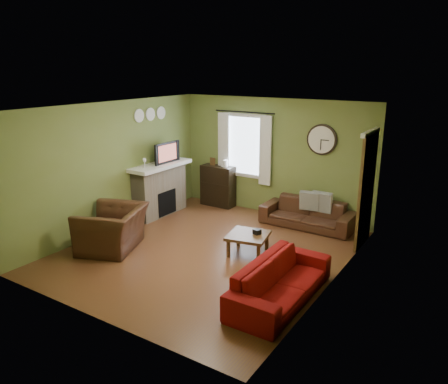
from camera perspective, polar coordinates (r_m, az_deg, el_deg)
The scene contains 31 objects.
floor at distance 8.04m, azimuth -2.16°, elevation -7.77°, with size 4.60×5.20×0.00m, color brown.
ceiling at distance 7.38m, azimuth -2.38°, elevation 11.02°, with size 4.60×5.20×0.00m, color white.
wall_left at distance 9.08m, azimuth -14.27°, elevation 3.20°, with size 0.00×5.20×2.60m, color olive.
wall_right at distance 6.61m, azimuth 14.33°, elevation -1.60°, with size 0.00×5.20×2.60m, color olive.
wall_back at distance 9.79m, azimuth 6.49°, elevation 4.52°, with size 4.60×0.00×2.60m, color olive.
wall_front at distance 5.77m, azimuth -17.23°, elevation -4.46°, with size 4.60×0.00×2.60m, color olive.
fireplace at distance 9.93m, azimuth -8.38°, elevation 0.16°, with size 0.40×1.40×1.10m, color gray.
firebox at distance 9.88m, azimuth -7.48°, elevation -1.40°, with size 0.04×0.60×0.55m, color black.
mantel at distance 9.77m, azimuth -8.38°, elevation 3.46°, with size 0.58×1.60×0.08m, color white.
tv at distance 9.82m, azimuth -7.77°, elevation 4.83°, with size 0.60×0.08×0.35m, color black.
tv_screen at distance 9.76m, azimuth -7.43°, elevation 5.11°, with size 0.02×0.62×0.36m, color #994C3F.
medallion_left at distance 9.47m, azimuth -11.04°, elevation 9.75°, with size 0.28×0.28×0.03m, color white.
medallion_mid at distance 9.73m, azimuth -9.60°, elevation 9.99°, with size 0.28×0.28×0.03m, color white.
medallion_right at distance 9.99m, azimuth -8.24°, elevation 10.20°, with size 0.28×0.28×0.03m, color white.
window_pane at distance 10.06m, azimuth 2.89°, elevation 6.07°, with size 1.00×0.02×1.30m, color silver, non-canonical shape.
curtain_rod at distance 9.87m, azimuth 2.66°, elevation 10.40°, with size 0.03×0.03×1.50m, color black.
curtain_left at distance 10.26m, azimuth -0.07°, elevation 6.02°, with size 0.28×0.04×1.55m, color white.
curtain_right at distance 9.72m, azimuth 5.41°, elevation 5.37°, with size 0.28×0.04×1.55m, color white.
wall_clock at distance 9.23m, azimuth 12.62°, elevation 6.68°, with size 0.64×0.06×0.64m, color white, non-canonical shape.
door at distance 8.40m, azimuth 18.10°, elevation 0.09°, with size 0.05×0.90×2.10m, color brown.
bookshelf at distance 10.47m, azimuth -0.78°, elevation 0.82°, with size 0.82×0.35×0.98m, color black, non-canonical shape.
book at distance 10.35m, azimuth -0.46°, elevation 3.34°, with size 0.17×0.23×0.02m, color #4E3319.
sofa_brown at distance 9.31m, azimuth 10.83°, elevation -2.79°, with size 1.93×0.75×0.56m, color #3C2115.
pillow_left at distance 9.25m, azimuth 12.67°, elevation -1.28°, with size 0.42×0.13×0.42m, color gray.
pillow_right at distance 9.28m, azimuth 11.08°, elevation -1.13°, with size 0.40×0.12×0.40m, color gray.
sofa_red at distance 6.44m, azimuth 7.43°, elevation -11.43°, with size 2.02×0.79×0.59m, color maroon.
armchair at distance 8.28m, azimuth -14.36°, elevation -4.67°, with size 1.19×1.04×0.78m, color #3C2115.
coffee_table at distance 7.91m, azimuth 3.16°, elevation -6.75°, with size 0.69×0.69×0.37m, color #4E3319, non-canonical shape.
tissue_box at distance 7.84m, azimuth 4.33°, elevation -5.28°, with size 0.12×0.12×0.09m, color black.
wine_glass_a at distance 9.37m, azimuth -10.31°, elevation 3.66°, with size 0.06×0.06×0.19m, color white, non-canonical shape.
wine_glass_b at distance 9.36m, azimuth -10.33°, elevation 3.74°, with size 0.08×0.08×0.22m, color white, non-canonical shape.
Camera 1 is at (4.22, -6.02, 3.26)m, focal length 35.00 mm.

